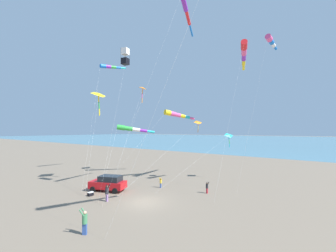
# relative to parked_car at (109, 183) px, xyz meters

# --- Properties ---
(ground_plane) EXTENTS (600.00, 600.00, 0.00)m
(ground_plane) POSITION_rel_parked_car_xyz_m (0.29, 6.28, -0.95)
(ground_plane) COLOR #756654
(ocean_water_strip) EXTENTS (240.00, 600.00, 0.01)m
(ocean_water_strip) POSITION_rel_parked_car_xyz_m (-164.71, 6.28, -0.95)
(ocean_water_strip) COLOR teal
(ocean_water_strip) RESTS_ON ground_plane
(parked_car) EXTENTS (3.39, 4.68, 1.85)m
(parked_car) POSITION_rel_parked_car_xyz_m (0.00, 0.00, 0.00)
(parked_car) COLOR red
(parked_car) RESTS_ON ground_plane
(cooler_box) EXTENTS (0.62, 0.42, 0.42)m
(cooler_box) POSITION_rel_parked_car_xyz_m (2.45, 0.00, -0.74)
(cooler_box) COLOR black
(cooler_box) RESTS_ON ground_plane
(person_adult_flyer) EXTENTS (0.48, 0.59, 1.82)m
(person_adult_flyer) POSITION_rel_parked_car_xyz_m (2.53, 3.05, 0.04)
(person_adult_flyer) COLOR #8E6B9E
(person_adult_flyer) RESTS_ON ground_plane
(person_child_green_jacket) EXTENTS (0.62, 0.66, 1.84)m
(person_child_green_jacket) POSITION_rel_parked_car_xyz_m (7.86, 7.57, 0.05)
(person_child_green_jacket) COLOR #335199
(person_child_green_jacket) RESTS_ON ground_plane
(person_child_grey_jacket) EXTENTS (0.45, 0.37, 1.36)m
(person_child_grey_jacket) POSITION_rel_parked_car_xyz_m (-4.90, 4.23, -0.21)
(person_child_grey_jacket) COLOR #335199
(person_child_grey_jacket) RESTS_ON ground_plane
(person_bystander_far) EXTENTS (0.45, 0.49, 1.39)m
(person_bystander_far) POSITION_rel_parked_car_xyz_m (-6.27, 10.09, -0.20)
(person_bystander_far) COLOR #B72833
(person_bystander_far) RESTS_ON ground_plane
(kite_box_black_fish_shape) EXTENTS (4.86, 1.43, 17.48)m
(kite_box_black_fish_shape) POSITION_rel_parked_car_xyz_m (-1.15, 1.62, 15.52)
(kite_box_black_fish_shape) COLOR white
(kite_box_black_fish_shape) RESTS_ON ground_plane
(kite_windsock_red_high_left) EXTENTS (12.58, 6.44, 8.38)m
(kite_windsock_red_high_left) POSITION_rel_parked_car_xyz_m (-9.14, -5.84, 6.67)
(kite_windsock_red_high_left) COLOR green
(kite_windsock_red_high_left) RESTS_ON ground_plane
(kite_windsock_green_low_center) EXTENTS (6.13, 3.50, 19.11)m
(kite_windsock_green_low_center) POSITION_rel_parked_car_xyz_m (-12.31, 15.95, 17.60)
(kite_windsock_green_low_center) COLOR #EF4C93
(kite_windsock_green_low_center) RESTS_ON ground_plane
(kite_delta_teal_far_right) EXTENTS (6.04, 5.41, 12.99)m
(kite_delta_teal_far_right) POSITION_rel_parked_car_xyz_m (-1.69, -4.46, 11.47)
(kite_delta_teal_far_right) COLOR yellow
(kite_delta_teal_far_right) RESTS_ON ground_plane
(kite_windsock_white_trailing) EXTENTS (12.47, 7.81, 19.11)m
(kite_windsock_white_trailing) POSITION_rel_parked_car_xyz_m (-7.25, -9.28, 17.69)
(kite_windsock_white_trailing) COLOR blue
(kite_windsock_white_trailing) RESTS_ON ground_plane
(kite_delta_orange_high_right) EXTENTS (12.99, 3.88, 8.84)m
(kite_delta_orange_high_right) POSITION_rel_parked_car_xyz_m (-11.23, 6.18, 7.52)
(kite_delta_orange_high_right) COLOR orange
(kite_delta_orange_high_right) RESTS_ON ground_plane
(kite_windsock_blue_topmost) EXTENTS (12.63, 6.33, 10.39)m
(kite_windsock_blue_topmost) POSITION_rel_parked_car_xyz_m (-9.36, 3.55, 8.76)
(kite_windsock_blue_topmost) COLOR yellow
(kite_windsock_blue_topmost) RESTS_ON ground_plane
(kite_windsock_long_streamer_left) EXTENTS (13.49, 2.62, 19.12)m
(kite_windsock_long_streamer_left) POSITION_rel_parked_car_xyz_m (-13.09, 12.39, 17.12)
(kite_windsock_long_streamer_left) COLOR red
(kite_windsock_long_streamer_left) RESTS_ON ground_plane
(kite_delta_rainbow_low_near) EXTENTS (12.53, 5.11, 6.98)m
(kite_delta_rainbow_low_near) POSITION_rel_parked_car_xyz_m (-14.60, 9.63, 5.61)
(kite_delta_rainbow_low_near) COLOR #1EB7C6
(kite_delta_rainbow_low_near) RESTS_ON ground_plane
(kite_windsock_striped_overhead) EXTENTS (12.42, 5.71, 22.16)m
(kite_windsock_striped_overhead) POSITION_rel_parked_car_xyz_m (-4.45, 8.39, 20.41)
(kite_windsock_striped_overhead) COLOR purple
(kite_windsock_striped_overhead) RESTS_ON ground_plane
(kite_delta_magenta_far_left) EXTENTS (8.83, 2.70, 14.90)m
(kite_delta_magenta_far_left) POSITION_rel_parked_car_xyz_m (-9.75, -3.59, 13.55)
(kite_delta_magenta_far_left) COLOR orange
(kite_delta_magenta_far_left) RESTS_ON ground_plane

